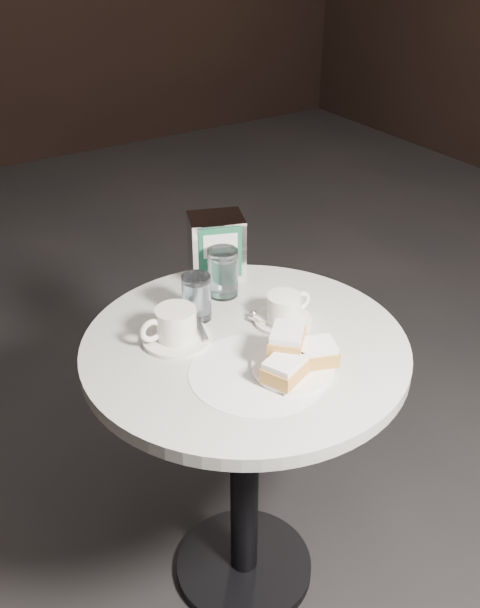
% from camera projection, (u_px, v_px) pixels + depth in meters
% --- Properties ---
extents(ground, '(7.00, 7.00, 0.00)m').
position_uv_depth(ground, '(244.00, 569.00, 1.83)').
color(ground, black).
rests_on(ground, ground).
extents(cafe_table, '(0.70, 0.70, 0.74)m').
position_uv_depth(cafe_table, '(245.00, 414.00, 1.54)').
color(cafe_table, black).
rests_on(cafe_table, ground).
extents(sugar_spill, '(0.34, 0.34, 0.00)m').
position_uv_depth(sugar_spill, '(258.00, 372.00, 1.35)').
color(sugar_spill, white).
rests_on(sugar_spill, cafe_table).
extents(beignet_plate, '(0.19, 0.18, 0.08)m').
position_uv_depth(beignet_plate, '(295.00, 358.00, 1.34)').
color(beignet_plate, white).
rests_on(beignet_plate, cafe_table).
extents(coffee_cup_left, '(0.16, 0.15, 0.08)m').
position_uv_depth(coffee_cup_left, '(175.00, 327.00, 1.43)').
color(coffee_cup_left, silver).
rests_on(coffee_cup_left, cafe_table).
extents(coffee_cup_right, '(0.14, 0.13, 0.07)m').
position_uv_depth(coffee_cup_right, '(284.00, 310.00, 1.50)').
color(coffee_cup_right, silver).
rests_on(coffee_cup_right, cafe_table).
extents(water_glass_left, '(0.07, 0.07, 0.11)m').
position_uv_depth(water_glass_left, '(197.00, 298.00, 1.50)').
color(water_glass_left, white).
rests_on(water_glass_left, cafe_table).
extents(water_glass_right, '(0.09, 0.09, 0.12)m').
position_uv_depth(water_glass_right, '(223.00, 273.00, 1.58)').
color(water_glass_right, white).
rests_on(water_glass_right, cafe_table).
extents(napkin_dispenser, '(0.16, 0.14, 0.15)m').
position_uv_depth(napkin_dispenser, '(216.00, 246.00, 1.66)').
color(napkin_dispenser, silver).
rests_on(napkin_dispenser, cafe_table).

